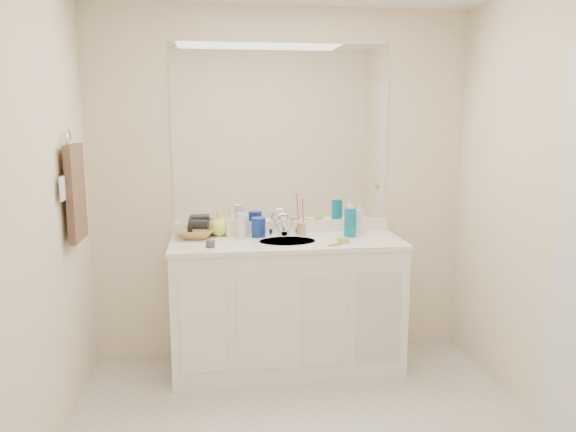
% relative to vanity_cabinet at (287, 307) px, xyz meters
% --- Properties ---
extents(wall_back, '(2.60, 0.02, 2.40)m').
position_rel_vanity_cabinet_xyz_m(wall_back, '(0.00, 0.28, 0.77)').
color(wall_back, '#FCEAC5').
rests_on(wall_back, floor).
extents(wall_front, '(2.60, 0.02, 2.40)m').
position_rel_vanity_cabinet_xyz_m(wall_front, '(0.00, -2.33, 0.77)').
color(wall_front, '#FCEAC5').
rests_on(wall_front, floor).
extents(wall_left, '(0.02, 2.60, 2.40)m').
position_rel_vanity_cabinet_xyz_m(wall_left, '(-1.30, -1.02, 0.77)').
color(wall_left, '#FCEAC5').
rests_on(wall_left, floor).
extents(wall_right, '(0.02, 2.60, 2.40)m').
position_rel_vanity_cabinet_xyz_m(wall_right, '(1.30, -1.02, 0.77)').
color(wall_right, '#FCEAC5').
rests_on(wall_right, floor).
extents(vanity_cabinet, '(1.50, 0.55, 0.85)m').
position_rel_vanity_cabinet_xyz_m(vanity_cabinet, '(0.00, 0.00, 0.00)').
color(vanity_cabinet, white).
rests_on(vanity_cabinet, floor).
extents(countertop, '(1.52, 0.57, 0.03)m').
position_rel_vanity_cabinet_xyz_m(countertop, '(0.00, 0.00, 0.44)').
color(countertop, white).
rests_on(countertop, vanity_cabinet).
extents(backsplash, '(1.52, 0.03, 0.08)m').
position_rel_vanity_cabinet_xyz_m(backsplash, '(0.00, 0.26, 0.50)').
color(backsplash, white).
rests_on(backsplash, countertop).
extents(sink_basin, '(0.37, 0.37, 0.02)m').
position_rel_vanity_cabinet_xyz_m(sink_basin, '(0.00, -0.02, 0.44)').
color(sink_basin, beige).
rests_on(sink_basin, countertop).
extents(faucet, '(0.02, 0.02, 0.11)m').
position_rel_vanity_cabinet_xyz_m(faucet, '(0.00, 0.16, 0.51)').
color(faucet, silver).
rests_on(faucet, countertop).
extents(mirror, '(1.48, 0.01, 1.20)m').
position_rel_vanity_cabinet_xyz_m(mirror, '(0.00, 0.27, 1.14)').
color(mirror, white).
rests_on(mirror, wall_back).
extents(blue_mug, '(0.10, 0.10, 0.13)m').
position_rel_vanity_cabinet_xyz_m(blue_mug, '(-0.18, 0.13, 0.52)').
color(blue_mug, navy).
rests_on(blue_mug, countertop).
extents(tan_cup, '(0.08, 0.08, 0.09)m').
position_rel_vanity_cabinet_xyz_m(tan_cup, '(0.12, 0.14, 0.50)').
color(tan_cup, '#CEAD91').
rests_on(tan_cup, countertop).
extents(toothbrush, '(0.03, 0.04, 0.22)m').
position_rel_vanity_cabinet_xyz_m(toothbrush, '(0.13, 0.14, 0.60)').
color(toothbrush, '#FF4395').
rests_on(toothbrush, tan_cup).
extents(mouthwash_bottle, '(0.10, 0.10, 0.19)m').
position_rel_vanity_cabinet_xyz_m(mouthwash_bottle, '(0.44, 0.06, 0.55)').
color(mouthwash_bottle, '#0C7090').
rests_on(mouthwash_bottle, countertop).
extents(clear_pump_bottle, '(0.06, 0.06, 0.16)m').
position_rel_vanity_cabinet_xyz_m(clear_pump_bottle, '(0.52, 0.14, 0.54)').
color(clear_pump_bottle, silver).
rests_on(clear_pump_bottle, countertop).
extents(soap_dish, '(0.10, 0.09, 0.01)m').
position_rel_vanity_cabinet_xyz_m(soap_dish, '(0.34, -0.15, 0.46)').
color(soap_dish, silver).
rests_on(soap_dish, countertop).
extents(green_soap, '(0.07, 0.05, 0.02)m').
position_rel_vanity_cabinet_xyz_m(green_soap, '(0.34, -0.15, 0.48)').
color(green_soap, '#9CDB35').
rests_on(green_soap, soap_dish).
extents(orange_comb, '(0.13, 0.08, 0.01)m').
position_rel_vanity_cabinet_xyz_m(orange_comb, '(0.30, -0.18, 0.46)').
color(orange_comb, '#DC5217').
rests_on(orange_comb, countertop).
extents(dark_jar, '(0.06, 0.06, 0.04)m').
position_rel_vanity_cabinet_xyz_m(dark_jar, '(-0.50, -0.13, 0.47)').
color(dark_jar, '#3B3B43').
rests_on(dark_jar, countertop).
extents(extra_white_bottle, '(0.07, 0.07, 0.17)m').
position_rel_vanity_cabinet_xyz_m(extra_white_bottle, '(-0.30, 0.08, 0.54)').
color(extra_white_bottle, white).
rests_on(extra_white_bottle, countertop).
extents(soap_bottle_white, '(0.08, 0.08, 0.20)m').
position_rel_vanity_cabinet_xyz_m(soap_bottle_white, '(-0.27, 0.20, 0.55)').
color(soap_bottle_white, silver).
rests_on(soap_bottle_white, countertop).
extents(soap_bottle_cream, '(0.09, 0.09, 0.17)m').
position_rel_vanity_cabinet_xyz_m(soap_bottle_cream, '(-0.36, 0.20, 0.54)').
color(soap_bottle_cream, '#F9EACB').
rests_on(soap_bottle_cream, countertop).
extents(soap_bottle_yellow, '(0.14, 0.14, 0.16)m').
position_rel_vanity_cabinet_xyz_m(soap_bottle_yellow, '(-0.44, 0.22, 0.54)').
color(soap_bottle_yellow, '#F7F760').
rests_on(soap_bottle_yellow, countertop).
extents(wicker_basket, '(0.30, 0.30, 0.06)m').
position_rel_vanity_cabinet_xyz_m(wicker_basket, '(-0.59, 0.15, 0.49)').
color(wicker_basket, '#B28948').
rests_on(wicker_basket, countertop).
extents(hair_dryer, '(0.14, 0.10, 0.07)m').
position_rel_vanity_cabinet_xyz_m(hair_dryer, '(-0.57, 0.15, 0.54)').
color(hair_dryer, black).
rests_on(hair_dryer, wicker_basket).
extents(towel_ring, '(0.01, 0.11, 0.11)m').
position_rel_vanity_cabinet_xyz_m(towel_ring, '(-1.27, -0.25, 1.12)').
color(towel_ring, silver).
rests_on(towel_ring, wall_left).
extents(hand_towel, '(0.04, 0.32, 0.55)m').
position_rel_vanity_cabinet_xyz_m(hand_towel, '(-1.25, -0.25, 0.82)').
color(hand_towel, '#3E2C21').
rests_on(hand_towel, towel_ring).
extents(switch_plate, '(0.01, 0.08, 0.13)m').
position_rel_vanity_cabinet_xyz_m(switch_plate, '(-1.27, -0.45, 0.88)').
color(switch_plate, white).
rests_on(switch_plate, wall_left).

